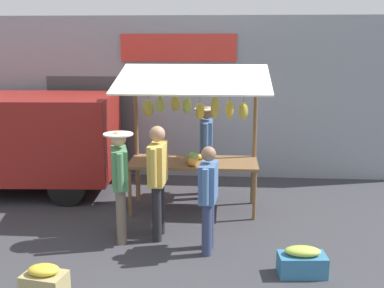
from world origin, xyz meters
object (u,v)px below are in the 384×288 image
Objects in this scene: produce_crate_near at (302,262)px; produce_crate_side at (45,282)px; vendor_with_sunhat at (206,143)px; market_stall at (194,122)px; shopper_with_ponytail at (158,174)px; shopper_in_grey_tee at (208,193)px; shopper_with_shopping_bag at (120,177)px.

produce_crate_near is 1.16× the size of produce_crate_side.
produce_crate_near is at bearing 23.99° from vendor_with_sunhat.
market_stall is 0.89m from vendor_with_sunhat.
shopper_in_grey_tee is at bearing -117.14° from shopper_with_ponytail.
shopper_in_grey_tee is (-0.32, 1.69, -0.69)m from market_stall.
vendor_with_sunhat is 2.05m from shopper_with_ponytail.
shopper_with_shopping_bag reaches higher than shopper_in_grey_tee.
produce_crate_near is at bearing -124.76° from shopper_with_shopping_bag.
vendor_with_sunhat is at bearing -114.56° from produce_crate_side.
shopper_with_ponytail is (0.62, 1.96, -0.03)m from vendor_with_sunhat.
vendor_with_sunhat reaches higher than shopper_in_grey_tee.
shopper_in_grey_tee is 0.89× the size of shopper_with_ponytail.
shopper_in_grey_tee is 0.88m from shopper_with_ponytail.
market_stall is 3.09m from produce_crate_near.
shopper_in_grey_tee reaches higher than produce_crate_near.
shopper_with_ponytail is (0.76, -0.43, 0.13)m from shopper_in_grey_tee.
market_stall reaches higher than produce_crate_near.
market_stall is 4.65× the size of produce_crate_side.
shopper_in_grey_tee is 1.53m from produce_crate_near.
shopper_with_ponytail reaches higher than produce_crate_side.
shopper_with_ponytail is at bearing 66.13° from shopper_in_grey_tee.
shopper_in_grey_tee is at bearing -143.90° from produce_crate_side.
vendor_with_sunhat reaches higher than shopper_with_ponytail.
produce_crate_near is at bearing -166.27° from produce_crate_side.
produce_crate_side is (1.52, 3.04, -1.38)m from market_stall.
shopper_with_shopping_bag is 1.34m from shopper_in_grey_tee.
market_stall reaches higher than shopper_with_ponytail.
vendor_with_sunhat is at bearing -65.43° from produce_crate_near.
shopper_in_grey_tee is at bearing -25.95° from produce_crate_near.
shopper_in_grey_tee is at bearing 100.73° from market_stall.
shopper_with_shopping_bag is 1.09× the size of shopper_in_grey_tee.
market_stall reaches higher than produce_crate_side.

